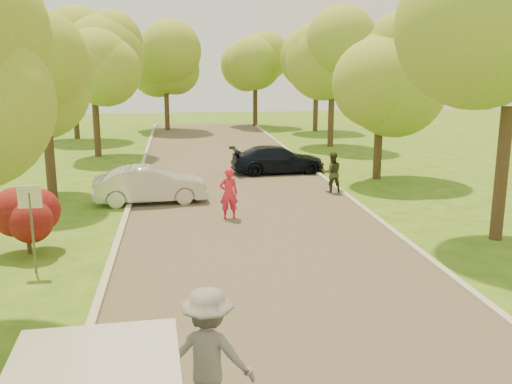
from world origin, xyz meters
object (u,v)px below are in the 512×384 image
street_sign (31,210)px  skateboarder (208,356)px  dark_sedan (278,159)px  silver_sedan (151,185)px  person_striped (229,193)px  person_olive (332,173)px

street_sign → skateboarder: size_ratio=1.11×
street_sign → dark_sedan: size_ratio=0.50×
dark_sedan → silver_sedan: bearing=128.4°
dark_sedan → person_striped: bearing=154.9°
street_sign → person_striped: size_ratio=1.28×
street_sign → skateboarder: bearing=-60.0°
silver_sedan → person_striped: size_ratio=2.41×
person_olive → street_sign: bearing=39.7°
person_striped → person_olive: size_ratio=1.05×
street_sign → skateboarder: street_sign is taller
skateboarder → silver_sedan: bearing=-68.0°
silver_sedan → person_olive: size_ratio=2.53×
silver_sedan → person_olive: 7.03m
street_sign → person_olive: 12.16m
person_striped → skateboarder: bearing=77.9°
dark_sedan → skateboarder: 19.08m
street_sign → dark_sedan: street_sign is taller
person_olive → person_striped: bearing=38.2°
street_sign → silver_sedan: street_sign is taller
dark_sedan → skateboarder: skateboarder is taller
street_sign → person_olive: size_ratio=1.35×
silver_sedan → street_sign: bearing=155.4°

